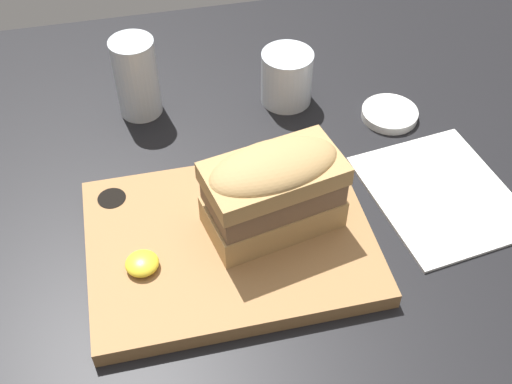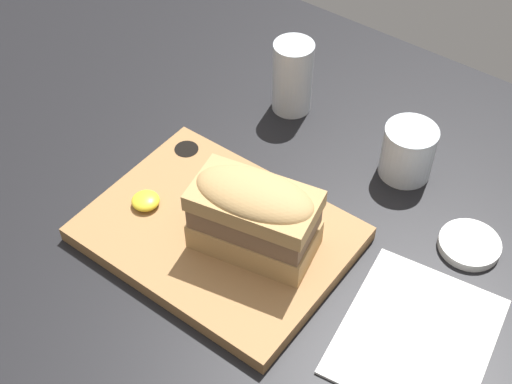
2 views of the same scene
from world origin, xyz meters
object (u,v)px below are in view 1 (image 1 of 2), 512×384
at_px(wine_glass, 287,79).
at_px(condiment_dish, 390,114).
at_px(napkin, 441,194).
at_px(water_glass, 137,82).
at_px(serving_board, 229,241).
at_px(sandwich, 273,188).

relative_size(wine_glass, condiment_dish, 0.99).
bearing_deg(napkin, water_glass, 144.40).
xyz_separation_m(serving_board, sandwich, (0.05, 0.01, 0.07)).
distance_m(napkin, condiment_dish, 0.16).
xyz_separation_m(water_glass, condiment_dish, (0.34, -0.09, -0.04)).
relative_size(napkin, condiment_dish, 2.77).
height_order(sandwich, water_glass, sandwich).
distance_m(sandwich, water_glass, 0.30).
distance_m(serving_board, wine_glass, 0.29).
bearing_deg(sandwich, water_glass, 115.68).
xyz_separation_m(serving_board, wine_glass, (0.13, 0.25, 0.03)).
xyz_separation_m(sandwich, napkin, (0.22, 0.02, -0.08)).
distance_m(serving_board, napkin, 0.28).
height_order(wine_glass, napkin, wine_glass).
relative_size(sandwich, condiment_dish, 2.07).
distance_m(water_glass, wine_glass, 0.21).
relative_size(serving_board, water_glass, 2.81).
xyz_separation_m(water_glass, napkin, (0.35, -0.25, -0.05)).
bearing_deg(water_glass, sandwich, -64.32).
height_order(serving_board, sandwich, sandwich).
height_order(serving_board, condiment_dish, serving_board).
bearing_deg(wine_glass, condiment_dish, -28.32).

